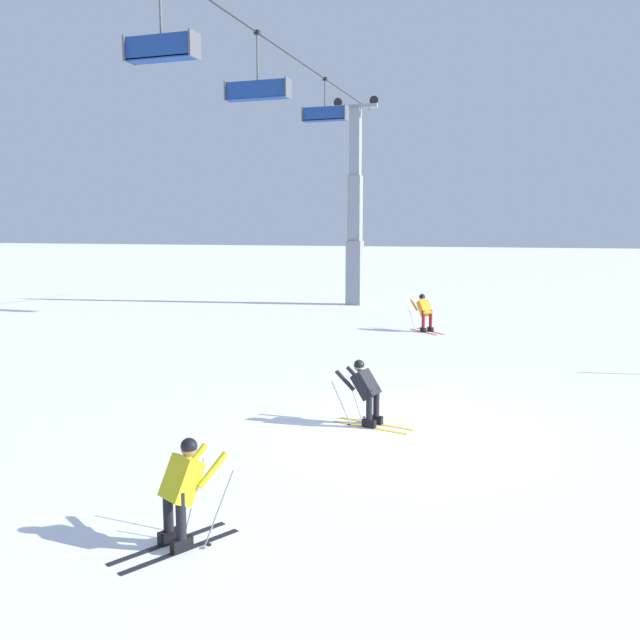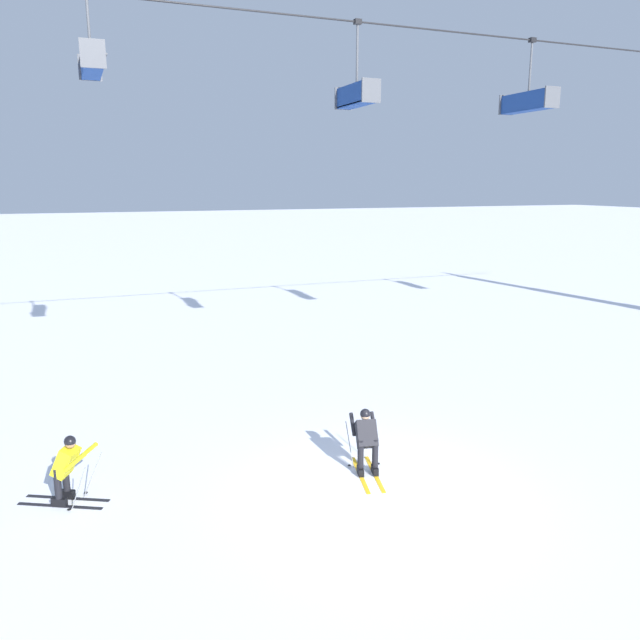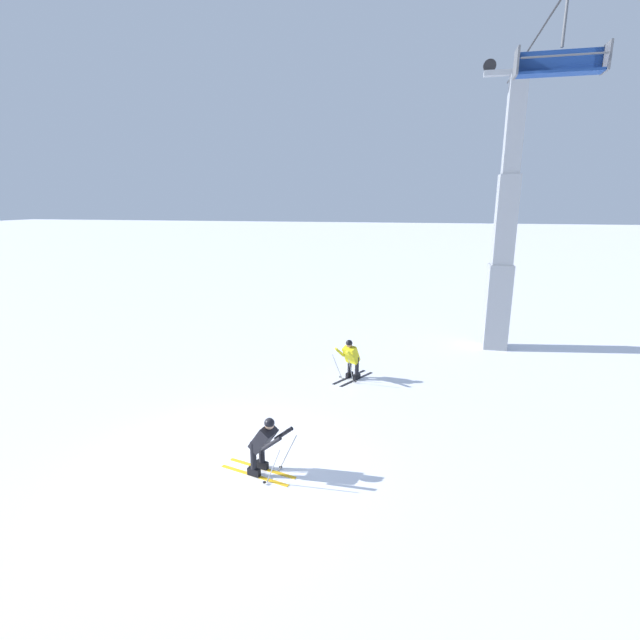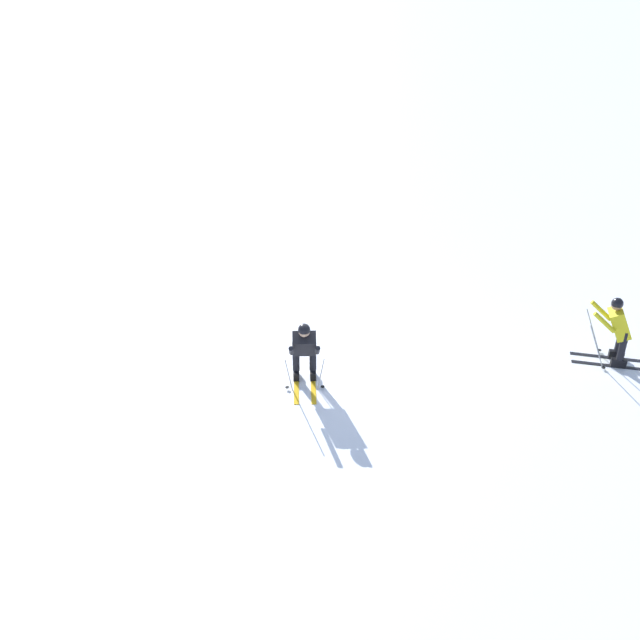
{
  "view_description": "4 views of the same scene",
  "coord_description": "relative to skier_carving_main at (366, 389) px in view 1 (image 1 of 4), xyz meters",
  "views": [
    {
      "loc": [
        -13.01,
        -2.37,
        4.02
      ],
      "look_at": [
        -0.06,
        1.84,
        2.16
      ],
      "focal_mm": 38.06,
      "sensor_mm": 36.0,
      "label": 1
    },
    {
      "loc": [
        -5.28,
        -10.0,
        6.01
      ],
      "look_at": [
        0.04,
        3.31,
        2.82
      ],
      "focal_mm": 34.63,
      "sensor_mm": 36.0,
      "label": 2
    },
    {
      "loc": [
        8.55,
        4.08,
        5.67
      ],
      "look_at": [
        -0.87,
        1.91,
        3.23
      ],
      "focal_mm": 26.18,
      "sensor_mm": 36.0,
      "label": 3
    },
    {
      "loc": [
        2.71,
        11.17,
        7.36
      ],
      "look_at": [
        0.06,
        1.66,
        1.73
      ],
      "focal_mm": 38.9,
      "sensor_mm": 36.0,
      "label": 4
    }
  ],
  "objects": [
    {
      "name": "skier_distant_downhill",
      "position": [
        13.05,
        0.95,
        0.08
      ],
      "size": [
        1.66,
        1.62,
        1.6
      ],
      "color": "red",
      "rests_on": "ground_plane"
    },
    {
      "name": "lift_tower_far",
      "position": [
        21.13,
        5.95,
        3.61
      ],
      "size": [
        0.78,
        2.32,
        10.57
      ],
      "color": "gray",
      "rests_on": "ground_plane"
    },
    {
      "name": "skier_distant_uphill",
      "position": [
        -5.88,
        0.9,
        0.01
      ],
      "size": [
        1.68,
        1.2,
        1.49
      ],
      "color": "black",
      "rests_on": "ground_plane"
    },
    {
      "name": "haul_cable",
      "position": [
        5.24,
        5.95,
        9.66
      ],
      "size": [
        37.78,
        0.05,
        0.05
      ],
      "primitive_type": "cylinder",
      "rotation": [
        0.0,
        1.57,
        0.0
      ],
      "color": "black"
    },
    {
      "name": "chairlift_seat_second",
      "position": [
        2.39,
        5.95,
        7.75
      ],
      "size": [
        0.61,
        1.91,
        2.32
      ],
      "color": "black"
    },
    {
      "name": "skier_carving_main",
      "position": [
        0.0,
        0.0,
        0.0
      ],
      "size": [
        0.92,
        1.73,
        1.47
      ],
      "color": "yellow",
      "rests_on": "ground_plane"
    },
    {
      "name": "ground_plane",
      "position": [
        -0.14,
        -0.92,
        -0.76
      ],
      "size": [
        260.0,
        260.0,
        0.0
      ],
      "primitive_type": "plane",
      "color": "white"
    },
    {
      "name": "chairlift_seat_fourth",
      "position": [
        15.9,
        5.95,
        8.18
      ],
      "size": [
        0.61,
        2.0,
        1.85
      ],
      "color": "black"
    },
    {
      "name": "chairlift_seat_middle",
      "position": [
        8.46,
        5.95,
        7.82
      ],
      "size": [
        0.61,
        2.24,
        2.22
      ],
      "color": "black"
    }
  ]
}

